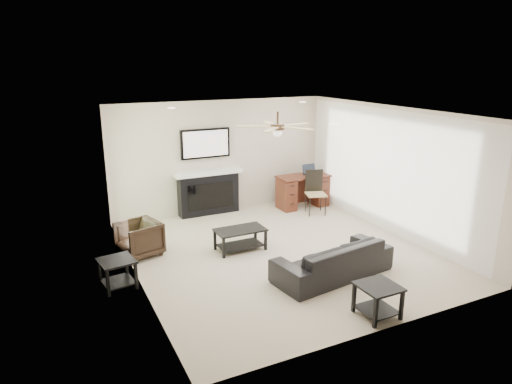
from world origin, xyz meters
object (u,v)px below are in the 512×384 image
sofa (333,259)px  desk (303,191)px  armchair (139,239)px  fireplace_unit (208,172)px  coffee_table (240,239)px

sofa → desk: 3.61m
armchair → desk: (4.06, 1.15, 0.07)m
armchair → fireplace_unit: fireplace_unit is taller
sofa → armchair: size_ratio=2.89×
sofa → fireplace_unit: bearing=-87.5°
fireplace_unit → desk: fireplace_unit is taller
coffee_table → fireplace_unit: bearing=84.4°
coffee_table → fireplace_unit: fireplace_unit is taller
armchair → fireplace_unit: 2.58m
armchair → coffee_table: size_ratio=0.76×
coffee_table → armchair: bearing=161.7°
armchair → desk: desk is taller
fireplace_unit → armchair: bearing=-139.4°
coffee_table → desk: bearing=35.4°
desk → fireplace_unit: bearing=167.5°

